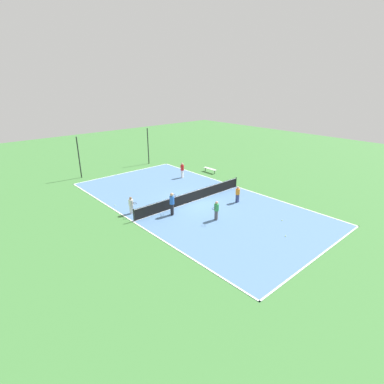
{
  "coord_description": "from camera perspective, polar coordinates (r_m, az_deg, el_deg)",
  "views": [
    {
      "loc": [
        -15.79,
        -17.76,
        9.8
      ],
      "look_at": [
        0.0,
        0.0,
        0.9
      ],
      "focal_mm": 28.0,
      "sensor_mm": 36.0,
      "label": 1
    }
  ],
  "objects": [
    {
      "name": "ground_plane",
      "position": [
        25.7,
        0.0,
        -1.88
      ],
      "size": [
        80.0,
        80.0,
        0.0
      ],
      "primitive_type": "plane",
      "color": "#3D7538"
    },
    {
      "name": "court_surface",
      "position": [
        25.7,
        0.0,
        -1.86
      ],
      "size": [
        11.75,
        22.81,
        0.02
      ],
      "color": "#4C729E",
      "rests_on": "ground_plane"
    },
    {
      "name": "tennis_net",
      "position": [
        25.51,
        0.0,
        -0.8
      ],
      "size": [
        11.55,
        0.1,
        0.98
      ],
      "color": "black",
      "rests_on": "court_surface"
    },
    {
      "name": "bench",
      "position": [
        33.91,
        3.44,
        4.39
      ],
      "size": [
        0.36,
        1.76,
        0.45
      ],
      "rotation": [
        0.0,
        0.0,
        1.57
      ],
      "color": "silver",
      "rests_on": "ground_plane"
    },
    {
      "name": "player_coach_red",
      "position": [
        31.8,
        -1.88,
        4.36
      ],
      "size": [
        0.47,
        0.47,
        1.63
      ],
      "rotation": [
        0.0,
        0.0,
        0.37
      ],
      "color": "white",
      "rests_on": "court_surface"
    },
    {
      "name": "player_far_white",
      "position": [
        23.61,
        -11.53,
        -2.32
      ],
      "size": [
        0.37,
        0.94,
        1.38
      ],
      "rotation": [
        0.0,
        0.0,
        4.69
      ],
      "color": "white",
      "rests_on": "court_surface"
    },
    {
      "name": "player_center_orange",
      "position": [
        25.58,
        8.69,
        -0.27
      ],
      "size": [
        0.39,
        0.39,
        1.42
      ],
      "rotation": [
        0.0,
        0.0,
        3.22
      ],
      "color": "navy",
      "rests_on": "court_surface"
    },
    {
      "name": "player_near_blue",
      "position": [
        22.89,
        -3.83,
        -1.94
      ],
      "size": [
        0.95,
        0.82,
        1.8
      ],
      "rotation": [
        0.0,
        0.0,
        0.63
      ],
      "color": "black",
      "rests_on": "court_surface"
    },
    {
      "name": "player_far_green",
      "position": [
        22.18,
        4.67,
        -3.31
      ],
      "size": [
        0.98,
        0.7,
        1.48
      ],
      "rotation": [
        0.0,
        0.0,
        3.58
      ],
      "color": "#4C4C51",
      "rests_on": "court_surface"
    },
    {
      "name": "tennis_ball_left_sideline",
      "position": [
        23.25,
        16.76,
        -5.19
      ],
      "size": [
        0.07,
        0.07,
        0.07
      ],
      "primitive_type": "sphere",
      "color": "#CCE033",
      "rests_on": "court_surface"
    },
    {
      "name": "tennis_ball_near_net",
      "position": [
        25.66,
        -14.47,
        -2.47
      ],
      "size": [
        0.07,
        0.07,
        0.07
      ],
      "primitive_type": "sphere",
      "color": "#CCE033",
      "rests_on": "court_surface"
    },
    {
      "name": "tennis_ball_midcourt",
      "position": [
        25.26,
        -8.0,
        -2.37
      ],
      "size": [
        0.07,
        0.07,
        0.07
      ],
      "primitive_type": "sphere",
      "color": "#CCE033",
      "rests_on": "court_surface"
    },
    {
      "name": "tennis_ball_right_alley",
      "position": [
        21.09,
        17.37,
        -8.02
      ],
      "size": [
        0.07,
        0.07,
        0.07
      ],
      "primitive_type": "sphere",
      "color": "#CCE033",
      "rests_on": "court_surface"
    },
    {
      "name": "fence_post_back_left",
      "position": [
        33.67,
        -20.73,
        6.15
      ],
      "size": [
        0.12,
        0.12,
        4.39
      ],
      "color": "black",
      "rests_on": "ground_plane"
    },
    {
      "name": "fence_post_back_right",
      "position": [
        37.51,
        -8.37,
        8.62
      ],
      "size": [
        0.12,
        0.12,
        4.39
      ],
      "color": "black",
      "rests_on": "ground_plane"
    }
  ]
}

